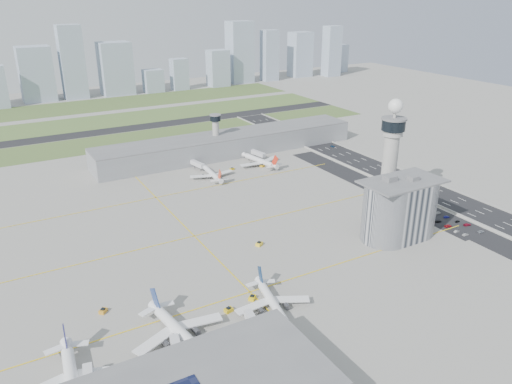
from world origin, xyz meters
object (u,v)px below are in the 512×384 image
tug_2 (252,297)px  car_lot_10 (438,213)px  car_lot_3 (438,221)px  car_hw_1 (400,178)px  airplane_near_a (71,377)px  tug_3 (259,244)px  control_tower (391,151)px  tug_1 (229,310)px  jet_bridge_near_1 (182,366)px  car_lot_8 (457,221)px  car_lot_1 (457,231)px  jet_bridge_far_0 (192,163)px  tug_4 (232,169)px  airplane_near_c (273,299)px  airplane_far_a (211,170)px  car_hw_2 (333,146)px  tug_0 (103,310)px  car_lot_11 (425,207)px  secondary_tower (216,131)px  jet_bridge_far_1 (252,153)px  admin_building (400,209)px  jet_bridge_near_2 (260,337)px  car_lot_7 (467,225)px  tug_5 (263,165)px  car_lot_2 (448,226)px  car_lot_6 (481,232)px  airplane_near_b (179,326)px  car_lot_5 (417,212)px  car_hw_4 (282,132)px  car_lot_9 (446,217)px  car_lot_4 (423,215)px  airplane_far_b (259,157)px  car_lot_0 (465,234)px

tug_2 → car_lot_10: (134.17, 21.86, -0.40)m
car_lot_3 → car_hw_1: size_ratio=0.97×
airplane_near_a → tug_3: bearing=124.6°
control_tower → tug_1: (-126.09, -45.96, -34.06)m
jet_bridge_near_1 → car_lot_8: (175.97, 34.45, -2.30)m
jet_bridge_near_1 → car_lot_1: bearing=-71.0°
car_lot_1 → jet_bridge_far_0: bearing=20.9°
tug_3 → tug_4: bearing=-49.9°
airplane_near_c → car_hw_1: size_ratio=9.61×
airplane_far_a → car_hw_2: size_ratio=9.00×
tug_0 → car_lot_11: tug_0 is taller
secondary_tower → jet_bridge_far_1: size_ratio=2.28×
admin_building → jet_bridge_near_2: 112.69m
tug_3 → car_hw_1: size_ratio=0.92×
car_lot_7 → control_tower: bearing=38.2°
jet_bridge_near_2 → car_hw_2: size_ratio=3.45×
car_hw_1 → car_lot_8: bearing=-99.2°
jet_bridge_far_0 → car_lot_8: 182.81m
tug_5 → car_lot_2: tug_5 is taller
airplane_far_a → jet_bridge_near_2: airplane_far_a is taller
airplane_near_a → car_lot_6: 209.92m
airplane_near_b → airplane_near_c: (39.16, -1.29, -0.76)m
tug_2 → car_lot_10: 135.94m
car_lot_5 → car_lot_8: size_ratio=1.22×
admin_building → car_hw_4: (57.09, 200.46, -14.69)m
airplane_near_a → car_lot_9: bearing=104.3°
tug_5 → car_hw_4: 94.61m
tug_3 → tug_2: bearing=116.9°
airplane_near_c → jet_bridge_far_0: (40.05, 177.79, -2.36)m
admin_building → car_lot_4: size_ratio=11.02×
airplane_near_b → tug_2: 36.98m
airplane_near_a → car_lot_3: airplane_near_a is taller
airplane_far_a → car_lot_4: size_ratio=9.58×
car_lot_2 → car_lot_3: (-0.02, 6.69, -0.06)m
car_lot_2 → car_lot_7: size_ratio=0.97×
car_lot_11 → tug_5: bearing=16.9°
car_lot_3 → car_lot_8: same height
airplane_far_b → car_lot_1: airplane_far_b is taller
jet_bridge_far_1 → car_hw_4: bearing=119.1°
secondary_tower → tug_0: secondary_tower is taller
jet_bridge_far_0 → car_lot_4: size_ratio=3.67×
jet_bridge_near_1 → car_lot_7: jet_bridge_near_1 is taller
car_lot_0 → car_lot_8: size_ratio=1.16×
tug_3 → car_lot_10: 109.48m
airplane_far_a → car_hw_1: airplane_far_a is taller
airplane_near_c → car_lot_0: bearing=104.3°
jet_bridge_near_2 → car_lot_0: jet_bridge_near_2 is taller
car_lot_1 → car_hw_2: (39.06, 156.50, -0.03)m
car_lot_6 → jet_bridge_near_2: bearing=98.4°
airplane_near_a → car_lot_6: size_ratio=9.97×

